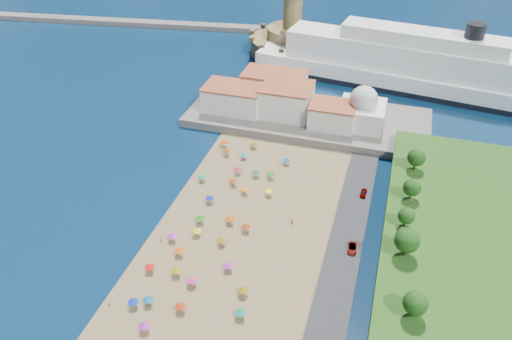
% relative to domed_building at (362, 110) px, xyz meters
% --- Properties ---
extents(ground, '(700.00, 700.00, 0.00)m').
position_rel_domed_building_xyz_m(ground, '(-30.00, -71.00, -8.97)').
color(ground, '#071938').
rests_on(ground, ground).
extents(terrace, '(90.00, 36.00, 3.00)m').
position_rel_domed_building_xyz_m(terrace, '(-20.00, 2.00, -7.47)').
color(terrace, '#59544C').
rests_on(terrace, ground).
extents(jetty, '(18.00, 70.00, 2.40)m').
position_rel_domed_building_xyz_m(jetty, '(-42.00, 37.00, -7.77)').
color(jetty, '#59544C').
rests_on(jetty, ground).
extents(breakwater, '(199.03, 34.77, 2.60)m').
position_rel_domed_building_xyz_m(breakwater, '(-140.00, 82.00, -7.67)').
color(breakwater, '#59544C').
rests_on(breakwater, ground).
extents(waterfront_buildings, '(57.00, 29.00, 11.00)m').
position_rel_domed_building_xyz_m(waterfront_buildings, '(-33.05, 2.64, -1.10)').
color(waterfront_buildings, silver).
rests_on(waterfront_buildings, terrace).
extents(domed_building, '(16.00, 16.00, 15.00)m').
position_rel_domed_building_xyz_m(domed_building, '(0.00, 0.00, 0.00)').
color(domed_building, silver).
rests_on(domed_building, terrace).
extents(fortress, '(40.00, 40.00, 32.40)m').
position_rel_domed_building_xyz_m(fortress, '(-42.00, 67.00, -2.29)').
color(fortress, '#967E4B').
rests_on(fortress, ground).
extents(cruise_ship, '(142.29, 39.80, 30.75)m').
position_rel_domed_building_xyz_m(cruise_ship, '(17.60, 43.37, 0.13)').
color(cruise_ship, black).
rests_on(cruise_ship, ground).
extents(beach_parasols, '(31.70, 117.37, 2.20)m').
position_rel_domed_building_xyz_m(beach_parasols, '(-31.58, -82.88, -6.83)').
color(beach_parasols, gray).
rests_on(beach_parasols, beach).
extents(beachgoers, '(36.35, 98.46, 1.83)m').
position_rel_domed_building_xyz_m(beachgoers, '(-32.34, -71.13, -7.86)').
color(beachgoers, tan).
rests_on(beachgoers, beach).
extents(parked_cars, '(2.60, 61.49, 1.45)m').
position_rel_domed_building_xyz_m(parked_cars, '(6.00, -63.91, -7.58)').
color(parked_cars, gray).
rests_on(parked_cars, promenade).
extents(hillside_trees, '(13.76, 109.56, 7.90)m').
position_rel_domed_building_xyz_m(hillside_trees, '(18.36, -78.74, 1.18)').
color(hillside_trees, '#382314').
rests_on(hillside_trees, hillside).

